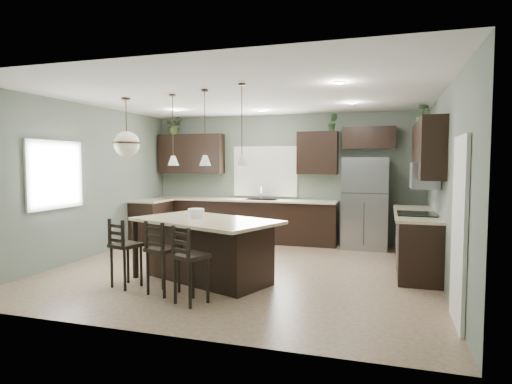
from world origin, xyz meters
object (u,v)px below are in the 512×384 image
object	(u,v)px
serving_dish	(196,213)
bar_stool_left	(126,253)
bar_stool_center	(163,257)
plant_back_left	(175,125)
kitchen_island	(206,250)
bar_stool_right	(191,265)
refrigerator	(365,203)

from	to	relation	value
serving_dish	bar_stool_left	xyz separation A→B (m)	(-0.77, -0.67, -0.51)
bar_stool_center	plant_back_left	xyz separation A→B (m)	(-1.96, 4.08, 2.12)
kitchen_island	bar_stool_right	world-z (taller)	bar_stool_right
plant_back_left	refrigerator	bearing A→B (deg)	-1.73
bar_stool_center	bar_stool_right	size ratio (longest dim) A/B	1.01
refrigerator	kitchen_island	size ratio (longest dim) A/B	0.88
bar_stool_right	plant_back_left	distance (m)	5.43
bar_stool_right	bar_stool_center	bearing A→B (deg)	178.93
kitchen_island	bar_stool_center	distance (m)	0.78
serving_dish	plant_back_left	distance (m)	4.21
refrigerator	serving_dish	bearing A→B (deg)	-126.00
refrigerator	bar_stool_right	world-z (taller)	refrigerator
bar_stool_left	kitchen_island	bearing A→B (deg)	49.31
serving_dish	bar_stool_center	xyz separation A→B (m)	(-0.11, -0.79, -0.50)
refrigerator	bar_stool_right	distance (m)	4.62
refrigerator	serving_dish	world-z (taller)	refrigerator
refrigerator	bar_stool_center	world-z (taller)	refrigerator
bar_stool_center	bar_stool_right	world-z (taller)	bar_stool_center
refrigerator	plant_back_left	size ratio (longest dim) A/B	4.26
kitchen_island	plant_back_left	world-z (taller)	plant_back_left
refrigerator	bar_stool_center	size ratio (longest dim) A/B	1.87
refrigerator	bar_stool_center	distance (m)	4.64
refrigerator	serving_dish	distance (m)	3.90
bar_stool_left	bar_stool_center	world-z (taller)	bar_stool_center
bar_stool_left	bar_stool_center	xyz separation A→B (m)	(0.65, -0.13, 0.01)
refrigerator	plant_back_left	distance (m)	4.68
kitchen_island	bar_stool_left	distance (m)	1.12
bar_stool_center	plant_back_left	size ratio (longest dim) A/B	2.28
bar_stool_left	plant_back_left	size ratio (longest dim) A/B	2.25
bar_stool_right	plant_back_left	size ratio (longest dim) A/B	2.26
bar_stool_center	refrigerator	bearing A→B (deg)	71.99
serving_dish	bar_stool_center	distance (m)	0.94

